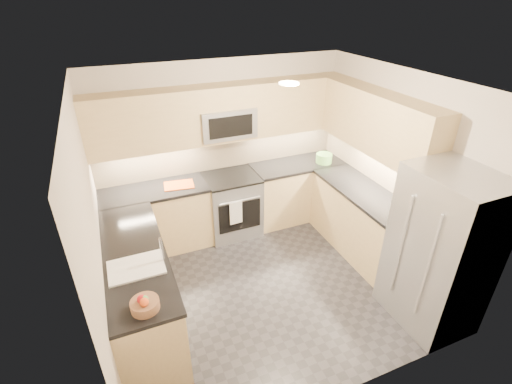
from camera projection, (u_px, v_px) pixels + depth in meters
name	position (u px, v px, depth m)	size (l,w,h in m)	color
floor	(267.00, 283.00, 4.72)	(3.60, 3.20, 0.00)	#232328
ceiling	(270.00, 84.00, 3.51)	(3.60, 3.20, 0.02)	beige
wall_back	(223.00, 148.00, 5.41)	(3.60, 0.02, 2.50)	#BDB3A5
wall_front	(355.00, 295.00, 2.83)	(3.60, 0.02, 2.50)	#BDB3A5
wall_left	(95.00, 235.00, 3.51)	(0.02, 3.20, 2.50)	#BDB3A5
wall_right	(397.00, 171.00, 4.73)	(0.02, 3.20, 2.50)	#BDB3A5
base_cab_back_left	(158.00, 220.00, 5.18)	(1.42, 0.60, 0.90)	#D0B47D
base_cab_back_right	(296.00, 191.00, 5.92)	(1.42, 0.60, 0.90)	#D0B47D
base_cab_right	(361.00, 222.00, 5.13)	(0.60, 1.70, 0.90)	#D0B47D
base_cab_peninsula	(141.00, 289.00, 4.00)	(0.60, 2.00, 0.90)	#D0B47D
countertop_back_left	(154.00, 191.00, 4.96)	(1.42, 0.63, 0.04)	black
countertop_back_right	(297.00, 164.00, 5.69)	(1.42, 0.63, 0.04)	black
countertop_right	(366.00, 193.00, 4.90)	(0.63, 1.70, 0.04)	black
countertop_peninsula	(134.00, 255.00, 3.77)	(0.63, 2.00, 0.04)	black
upper_cab_back	(225.00, 113.00, 4.99)	(3.60, 0.35, 0.75)	#D0B47D
upper_cab_right	(379.00, 123.00, 4.61)	(0.35, 1.95, 0.75)	#D0B47D
backsplash_back	(223.00, 151.00, 5.43)	(3.60, 0.01, 0.51)	tan
backsplash_right	(373.00, 162.00, 5.11)	(0.01, 2.30, 0.51)	tan
gas_range	(232.00, 205.00, 5.53)	(0.76, 0.65, 0.91)	gray
range_cooktop	(231.00, 178.00, 5.31)	(0.76, 0.65, 0.03)	black
oven_door_glass	(240.00, 216.00, 5.27)	(0.62, 0.02, 0.45)	black
oven_handle	(240.00, 201.00, 5.12)	(0.02, 0.02, 0.60)	#B2B5BA
microwave	(226.00, 122.00, 5.03)	(0.76, 0.40, 0.40)	gray
microwave_door	(231.00, 127.00, 4.86)	(0.60, 0.01, 0.28)	black
refrigerator	(440.00, 251.00, 3.85)	(0.70, 0.90, 1.80)	#9EA0A6
fridge_handle_left	(427.00, 267.00, 3.55)	(0.02, 0.02, 1.20)	#B2B5BA
fridge_handle_right	(401.00, 246.00, 3.84)	(0.02, 0.02, 1.20)	#B2B5BA
sink_basin	(137.00, 273.00, 3.59)	(0.52, 0.38, 0.16)	white
faucet	(162.00, 250.00, 3.58)	(0.03, 0.03, 0.28)	silver
utensil_bowl	(324.00, 158.00, 5.67)	(0.25, 0.25, 0.14)	#5FA647
cutting_board	(179.00, 185.00, 5.04)	(0.39, 0.28, 0.01)	#C34B12
fruit_basket	(145.00, 305.00, 3.09)	(0.24, 0.24, 0.09)	#8F6142
fruit_apple	(141.00, 299.00, 3.05)	(0.07, 0.07, 0.07)	#B41418
fruit_pear	(144.00, 299.00, 3.05)	(0.06, 0.06, 0.06)	green
dish_towel_check	(236.00, 213.00, 5.16)	(0.19, 0.02, 0.35)	white
fruit_orange	(144.00, 302.00, 3.02)	(0.07, 0.07, 0.07)	#F5551B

